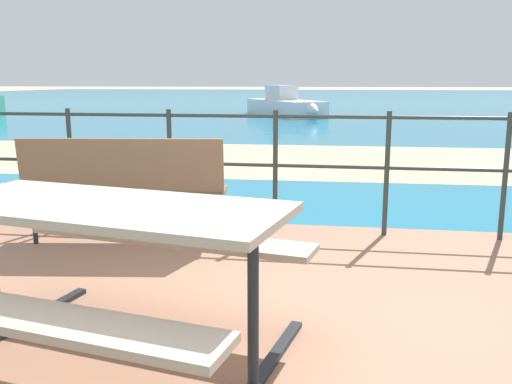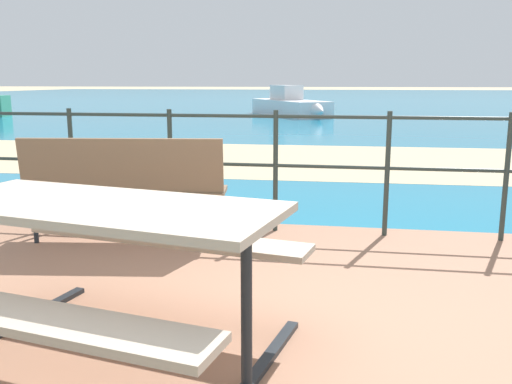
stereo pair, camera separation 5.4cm
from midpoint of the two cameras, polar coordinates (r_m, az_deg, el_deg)
The scene contains 8 objects.
ground_plane at distance 2.97m, azimuth -4.41°, elevation -17.06°, with size 240.00×240.00×0.00m, color tan.
patio_paving at distance 2.96m, azimuth -4.42°, elevation -16.55°, with size 6.40×5.20×0.06m, color #996B51.
sea_water at distance 42.57m, azimuth 8.16°, elevation 9.38°, with size 90.00×90.00×0.01m, color teal.
beach_strip at distance 10.09m, azimuth 5.30°, elevation 3.32°, with size 54.00×4.42×0.01m, color tan.
picnic_table at distance 2.71m, azimuth -15.46°, elevation -5.01°, with size 1.93×1.70×0.80m.
park_bench at distance 4.78m, azimuth -13.67°, elevation 1.15°, with size 1.72×0.64×0.90m.
railing_fence at distance 4.99m, azimuth 1.69°, elevation 3.52°, with size 5.94×0.04×1.10m.
boat_near at distance 22.92m, azimuth 2.92°, elevation 8.86°, with size 3.70×5.07×1.21m.
Camera 1 is at (0.59, -2.55, 1.42)m, focal length 38.96 mm.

